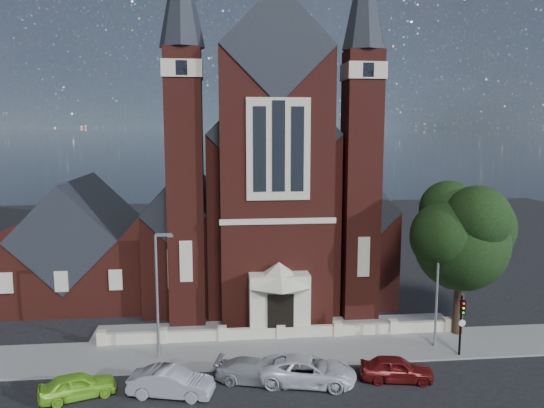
{
  "coord_description": "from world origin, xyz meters",
  "views": [
    {
      "loc": [
        -4.17,
        -28.16,
        14.44
      ],
      "look_at": [
        -0.02,
        12.0,
        8.64
      ],
      "focal_mm": 35.0,
      "sensor_mm": 36.0,
      "label": 1
    }
  ],
  "objects_px": {
    "parish_hall": "(81,250)",
    "street_lamp_right": "(439,280)",
    "church": "(261,193)",
    "car_dark_red": "(396,369)",
    "car_silver_b": "(255,371)",
    "street_lamp_left": "(158,289)",
    "car_silver_a": "(171,382)",
    "car_lime_van": "(78,385)",
    "car_white_suv": "(308,371)",
    "street_tree": "(465,239)",
    "traffic_signal": "(462,318)"
  },
  "relations": [
    {
      "from": "street_lamp_right",
      "to": "car_lime_van",
      "type": "distance_m",
      "value": 22.7
    },
    {
      "from": "car_white_suv",
      "to": "car_dark_red",
      "type": "bearing_deg",
      "value": -79.03
    },
    {
      "from": "street_tree",
      "to": "car_lime_van",
      "type": "bearing_deg",
      "value": -166.06
    },
    {
      "from": "church",
      "to": "car_white_suv",
      "type": "distance_m",
      "value": 24.16
    },
    {
      "from": "street_lamp_left",
      "to": "traffic_signal",
      "type": "relative_size",
      "value": 2.02
    },
    {
      "from": "church",
      "to": "car_dark_red",
      "type": "xyz_separation_m",
      "value": [
        5.93,
        -23.15,
        -7.48
      ]
    },
    {
      "from": "parish_hall",
      "to": "street_lamp_right",
      "type": "distance_m",
      "value": 29.62
    },
    {
      "from": "street_lamp_right",
      "to": "traffic_signal",
      "type": "distance_m",
      "value": 2.71
    },
    {
      "from": "car_silver_b",
      "to": "parish_hall",
      "type": "bearing_deg",
      "value": 53.62
    },
    {
      "from": "traffic_signal",
      "to": "street_lamp_left",
      "type": "bearing_deg",
      "value": 175.24
    },
    {
      "from": "church",
      "to": "street_lamp_right",
      "type": "height_order",
      "value": "church"
    },
    {
      "from": "car_silver_a",
      "to": "car_dark_red",
      "type": "relative_size",
      "value": 1.11
    },
    {
      "from": "street_lamp_left",
      "to": "traffic_signal",
      "type": "bearing_deg",
      "value": -4.76
    },
    {
      "from": "traffic_signal",
      "to": "car_silver_a",
      "type": "distance_m",
      "value": 18.2
    },
    {
      "from": "traffic_signal",
      "to": "car_white_suv",
      "type": "relative_size",
      "value": 0.72
    },
    {
      "from": "car_silver_b",
      "to": "car_dark_red",
      "type": "height_order",
      "value": "car_dark_red"
    },
    {
      "from": "car_silver_a",
      "to": "car_dark_red",
      "type": "height_order",
      "value": "car_silver_a"
    },
    {
      "from": "parish_hall",
      "to": "car_white_suv",
      "type": "xyz_separation_m",
      "value": [
        16.78,
        -18.04,
        -3.24
      ]
    },
    {
      "from": "street_tree",
      "to": "car_dark_red",
      "type": "distance_m",
      "value": 10.89
    },
    {
      "from": "street_lamp_left",
      "to": "car_silver_a",
      "type": "bearing_deg",
      "value": -77.1
    },
    {
      "from": "car_lime_van",
      "to": "parish_hall",
      "type": "bearing_deg",
      "value": -6.85
    },
    {
      "from": "street_tree",
      "to": "car_silver_b",
      "type": "xyz_separation_m",
      "value": [
        -14.8,
        -5.28,
        -6.3
      ]
    },
    {
      "from": "parish_hall",
      "to": "street_lamp_left",
      "type": "distance_m",
      "value": 16.18
    },
    {
      "from": "parish_hall",
      "to": "car_silver_b",
      "type": "bearing_deg",
      "value": -51.85
    },
    {
      "from": "parish_hall",
      "to": "car_white_suv",
      "type": "height_order",
      "value": "parish_hall"
    },
    {
      "from": "church",
      "to": "car_silver_b",
      "type": "relative_size",
      "value": 7.72
    },
    {
      "from": "street_tree",
      "to": "street_lamp_right",
      "type": "xyz_separation_m",
      "value": [
        -2.51,
        -1.71,
        -2.36
      ]
    },
    {
      "from": "parish_hall",
      "to": "street_tree",
      "type": "bearing_deg",
      "value": -23.26
    },
    {
      "from": "street_tree",
      "to": "car_silver_b",
      "type": "relative_size",
      "value": 2.37
    },
    {
      "from": "car_dark_red",
      "to": "parish_hall",
      "type": "bearing_deg",
      "value": 60.23
    },
    {
      "from": "street_lamp_left",
      "to": "car_silver_b",
      "type": "relative_size",
      "value": 1.79
    },
    {
      "from": "car_silver_b",
      "to": "street_tree",
      "type": "bearing_deg",
      "value": -54.91
    },
    {
      "from": "car_dark_red",
      "to": "street_tree",
      "type": "bearing_deg",
      "value": -38.45
    },
    {
      "from": "car_silver_b",
      "to": "car_dark_red",
      "type": "distance_m",
      "value": 8.15
    },
    {
      "from": "street_lamp_left",
      "to": "car_lime_van",
      "type": "height_order",
      "value": "street_lamp_left"
    },
    {
      "from": "car_lime_van",
      "to": "car_silver_b",
      "type": "height_order",
      "value": "car_lime_van"
    },
    {
      "from": "church",
      "to": "car_silver_a",
      "type": "height_order",
      "value": "church"
    },
    {
      "from": "street_lamp_right",
      "to": "car_dark_red",
      "type": "xyz_separation_m",
      "value": [
        -4.16,
        -4.21,
        -3.89
      ]
    },
    {
      "from": "car_silver_b",
      "to": "car_dark_red",
      "type": "relative_size",
      "value": 1.08
    },
    {
      "from": "street_tree",
      "to": "car_lime_van",
      "type": "relative_size",
      "value": 2.65
    },
    {
      "from": "car_dark_red",
      "to": "car_silver_b",
      "type": "bearing_deg",
      "value": 95.4
    },
    {
      "from": "street_lamp_right",
      "to": "traffic_signal",
      "type": "relative_size",
      "value": 2.02
    },
    {
      "from": "parish_hall",
      "to": "car_lime_van",
      "type": "relative_size",
      "value": 3.03
    },
    {
      "from": "church",
      "to": "parish_hall",
      "type": "distance_m",
      "value": 17.26
    },
    {
      "from": "car_lime_van",
      "to": "car_silver_a",
      "type": "bearing_deg",
      "value": -113.21
    },
    {
      "from": "car_silver_b",
      "to": "car_dark_red",
      "type": "xyz_separation_m",
      "value": [
        8.13,
        -0.64,
        0.05
      ]
    },
    {
      "from": "church",
      "to": "street_lamp_right",
      "type": "xyz_separation_m",
      "value": [
        10.09,
        -18.94,
        -3.59
      ]
    },
    {
      "from": "car_white_suv",
      "to": "parish_hall",
      "type": "bearing_deg",
      "value": 55.84
    },
    {
      "from": "parish_hall",
      "to": "traffic_signal",
      "type": "relative_size",
      "value": 3.05
    },
    {
      "from": "street_lamp_right",
      "to": "car_silver_a",
      "type": "distance_m",
      "value": 17.98
    }
  ]
}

